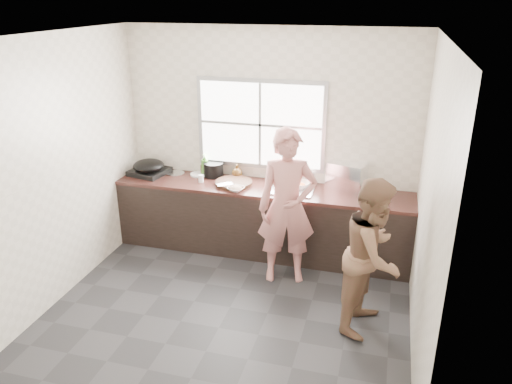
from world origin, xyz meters
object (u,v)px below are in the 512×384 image
(person_side, at_px, (373,255))
(bowl_mince, at_px, (236,189))
(glass_jar, at_px, (201,179))
(wok, at_px, (149,166))
(bottle_brown_tall, at_px, (205,168))
(dish_rack, at_px, (347,175))
(black_pot, at_px, (214,170))
(bowl_crabs, at_px, (300,186))
(bowl_held, at_px, (290,187))
(pot_lid_right, at_px, (202,174))
(bottle_green, at_px, (205,164))
(cutting_board, at_px, (234,183))
(plate_food, at_px, (200,174))
(woman, at_px, (287,212))
(burner, at_px, (150,172))
(pot_lid_left, at_px, (175,173))
(bottle_brown_short, at_px, (237,172))

(person_side, height_order, bowl_mince, person_side)
(glass_jar, height_order, wok, wok)
(bottle_brown_tall, relative_size, dish_rack, 0.41)
(black_pot, bearing_deg, wok, -166.35)
(wok, relative_size, dish_rack, 0.92)
(bowl_crabs, relative_size, dish_rack, 0.46)
(bowl_held, bearing_deg, bowl_crabs, 34.95)
(person_side, xyz_separation_m, pot_lid_right, (-2.24, 1.41, 0.11))
(bowl_held, distance_m, bottle_green, 1.19)
(glass_jar, bearing_deg, cutting_board, 4.15)
(bowl_crabs, relative_size, plate_food, 0.81)
(woman, bearing_deg, bottle_green, 132.63)
(cutting_board, bearing_deg, bowl_held, 2.06)
(cutting_board, distance_m, bowl_mince, 0.21)
(plate_food, height_order, wok, wok)
(cutting_board, height_order, bowl_held, bowl_held)
(bottle_brown_tall, relative_size, wok, 0.45)
(woman, bearing_deg, bowl_mince, 138.41)
(bowl_held, distance_m, plate_food, 1.24)
(plate_food, height_order, pot_lid_right, plate_food)
(cutting_board, distance_m, bowl_held, 0.70)
(cutting_board, distance_m, pot_lid_right, 0.56)
(black_pot, relative_size, burner, 0.58)
(bowl_mince, xyz_separation_m, pot_lid_left, (-0.94, 0.37, -0.02))
(pot_lid_left, bearing_deg, bowl_mince, -21.54)
(glass_jar, height_order, pot_lid_left, glass_jar)
(bottle_brown_short, distance_m, dish_rack, 1.37)
(person_side, bearing_deg, bowl_held, 56.27)
(bowl_mince, relative_size, burner, 0.45)
(bottle_green, relative_size, bottle_brown_short, 1.74)
(cutting_board, height_order, dish_rack, dish_rack)
(wok, xyz_separation_m, pot_lid_right, (0.63, 0.23, -0.13))
(cutting_board, bearing_deg, bottle_green, 152.03)
(bottle_green, bearing_deg, bottle_brown_short, 0.00)
(person_side, height_order, glass_jar, person_side)
(bottle_brown_tall, bearing_deg, bowl_mince, -38.70)
(bottle_green, relative_size, bottle_brown_tall, 1.56)
(wok, distance_m, pot_lid_right, 0.68)
(bowl_crabs, relative_size, burner, 0.46)
(cutting_board, height_order, burner, burner)
(black_pot, height_order, glass_jar, black_pot)
(plate_food, height_order, pot_lid_left, plate_food)
(dish_rack, xyz_separation_m, pot_lid_right, (-1.84, 0.00, -0.15))
(black_pot, height_order, bottle_green, bottle_green)
(bowl_held, bearing_deg, bottle_brown_short, 163.14)
(bowl_crabs, distance_m, black_pot, 1.14)
(glass_jar, relative_size, wok, 0.24)
(cutting_board, distance_m, pot_lid_left, 0.87)
(person_side, height_order, burner, person_side)
(cutting_board, bearing_deg, pot_lid_left, 168.20)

